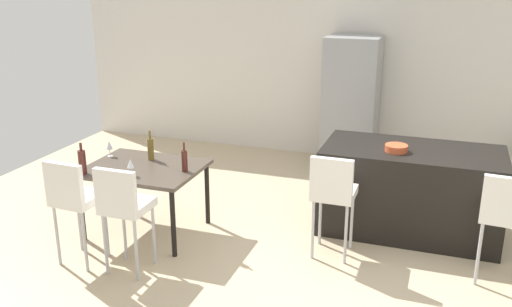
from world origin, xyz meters
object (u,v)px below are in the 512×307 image
object	(u,v)px
dining_chair_far	(123,203)
bar_chair_left	(333,190)
bar_chair_middle	(505,212)
refrigerator	(351,103)
kitchen_island	(410,190)
wine_glass_left	(109,145)
wine_bottle_near	(185,161)
wine_bottle_inner	(151,149)
dining_table	(145,173)
fruit_bowl	(396,148)
dining_chair_near	(74,196)
wine_bottle_right	(82,162)
wine_glass_middle	(131,164)

from	to	relation	value
dining_chair_far	bar_chair_left	bearing A→B (deg)	28.55
bar_chair_middle	refrigerator	bearing A→B (deg)	123.86
kitchen_island	wine_glass_left	bearing A→B (deg)	-166.06
refrigerator	wine_bottle_near	bearing A→B (deg)	-112.55
bar_chair_left	wine_bottle_inner	xyz separation A→B (m)	(-2.01, 0.11, 0.17)
dining_table	refrigerator	distance (m)	3.29
dining_table	fruit_bowl	size ratio (longest dim) A/B	5.07
dining_chair_near	wine_bottle_inner	distance (m)	1.08
dining_table	wine_glass_left	xyz separation A→B (m)	(-0.52, 0.17, 0.20)
wine_bottle_right	dining_chair_near	bearing A→B (deg)	-65.34
dining_chair_near	fruit_bowl	bearing A→B (deg)	30.96
dining_chair_near	wine_bottle_inner	bearing A→B (deg)	77.66
kitchen_island	wine_bottle_inner	bearing A→B (deg)	-164.62
wine_bottle_near	wine_bottle_inner	distance (m)	0.55
dining_chair_far	refrigerator	size ratio (longest dim) A/B	0.57
fruit_bowl	dining_chair_far	bearing A→B (deg)	-143.34
dining_chair_near	wine_bottle_right	size ratio (longest dim) A/B	3.28
refrigerator	dining_chair_far	bearing A→B (deg)	-110.64
wine_bottle_near	wine_glass_middle	world-z (taller)	wine_bottle_near
bar_chair_left	dining_table	size ratio (longest dim) A/B	0.90
dining_table	fruit_bowl	bearing A→B (deg)	18.28
dining_table	wine_glass_middle	world-z (taller)	wine_glass_middle
wine_bottle_right	wine_bottle_inner	world-z (taller)	wine_bottle_inner
bar_chair_middle	wine_bottle_inner	xyz separation A→B (m)	(-3.51, 0.11, 0.17)
wine_bottle_inner	refrigerator	size ratio (longest dim) A/B	0.18
kitchen_island	bar_chair_left	distance (m)	1.10
dining_table	wine_bottle_right	size ratio (longest dim) A/B	3.65
fruit_bowl	dining_table	bearing A→B (deg)	-161.72
wine_bottle_right	wine_glass_left	distance (m)	0.56
dining_chair_near	fruit_bowl	distance (m)	3.20
dining_table	wine_bottle_right	world-z (taller)	wine_bottle_right
kitchen_island	dining_table	size ratio (longest dim) A/B	1.57
bar_chair_left	wine_bottle_near	bearing A→B (deg)	-176.27
dining_chair_near	refrigerator	xyz separation A→B (m)	(1.91, 3.66, 0.22)
dining_chair_far	wine_glass_left	distance (m)	1.28
dining_chair_near	dining_chair_far	xyz separation A→B (m)	(0.53, -0.00, 0.00)
fruit_bowl	refrigerator	bearing A→B (deg)	112.15
dining_table	dining_chair_far	bearing A→B (deg)	-72.27
wine_bottle_near	wine_glass_middle	size ratio (longest dim) A/B	1.75
kitchen_island	wine_bottle_near	bearing A→B (deg)	-156.39
dining_table	wine_glass_middle	bearing A→B (deg)	-86.32
kitchen_island	refrigerator	xyz separation A→B (m)	(-0.99, 1.88, 0.46)
wine_bottle_inner	refrigerator	distance (m)	3.11
kitchen_island	wine_glass_left	xyz separation A→B (m)	(-3.15, -0.78, 0.40)
dining_chair_near	wine_bottle_near	world-z (taller)	dining_chair_near
refrigerator	wine_bottle_right	bearing A→B (deg)	-123.22
wine_bottle_right	fruit_bowl	distance (m)	3.17
wine_glass_middle	fruit_bowl	distance (m)	2.68
wine_bottle_near	wine_bottle_inner	bearing A→B (deg)	157.34
kitchen_island	refrigerator	world-z (taller)	refrigerator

